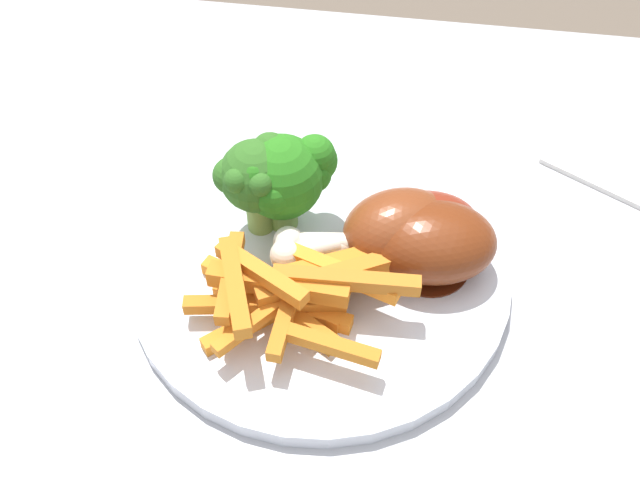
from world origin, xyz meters
TOP-DOWN VIEW (x-y plane):
  - dining_table at (0.00, 0.00)m, footprint 1.06×0.74m
  - dinner_plate at (0.01, 0.04)m, footprint 0.24×0.24m
  - broccoli_floret_front at (-0.03, 0.07)m, footprint 0.05×0.05m
  - broccoli_floret_middle at (-0.02, 0.07)m, footprint 0.06×0.06m
  - carrot_fries_pile at (-0.00, 0.00)m, footprint 0.14×0.10m
  - chicken_drumstick_near at (0.07, 0.05)m, footprint 0.14×0.07m
  - chicken_drumstick_far at (0.07, 0.06)m, footprint 0.14×0.08m
  - chicken_drumstick_extra at (0.05, 0.06)m, footprint 0.12×0.08m

SIDE VIEW (x-z plane):
  - dining_table at x=0.00m, z-range 0.26..1.01m
  - dinner_plate at x=0.01m, z-range 0.75..0.77m
  - carrot_fries_pile at x=0.00m, z-range 0.76..0.80m
  - chicken_drumstick_far at x=0.07m, z-range 0.76..0.81m
  - chicken_drumstick_near at x=0.07m, z-range 0.76..0.81m
  - chicken_drumstick_extra at x=0.05m, z-range 0.76..0.81m
  - broccoli_floret_middle at x=-0.02m, z-range 0.77..0.84m
  - broccoli_floret_front at x=-0.03m, z-range 0.78..0.85m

